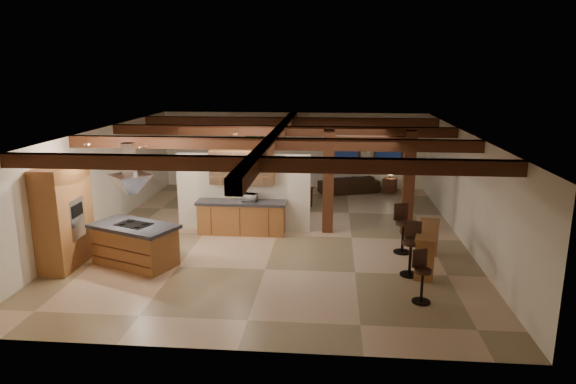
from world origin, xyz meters
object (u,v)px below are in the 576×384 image
(kitchen_island, at_px, (135,244))
(dining_table, at_px, (282,198))
(sofa, at_px, (349,184))
(bar_counter, at_px, (427,241))

(kitchen_island, relative_size, dining_table, 1.18)
(kitchen_island, height_order, sofa, kitchen_island)
(kitchen_island, xyz_separation_m, dining_table, (2.93, 5.39, -0.16))
(dining_table, bearing_deg, kitchen_island, -98.51)
(kitchen_island, height_order, bar_counter, kitchen_island)
(sofa, bearing_deg, bar_counter, 81.91)
(dining_table, relative_size, sofa, 0.88)
(sofa, bearing_deg, kitchen_island, 35.65)
(dining_table, distance_m, sofa, 3.28)
(dining_table, xyz_separation_m, bar_counter, (3.88, -5.00, 0.31))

